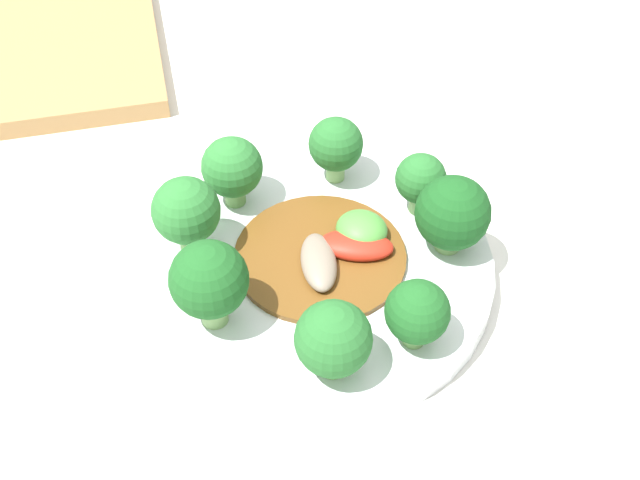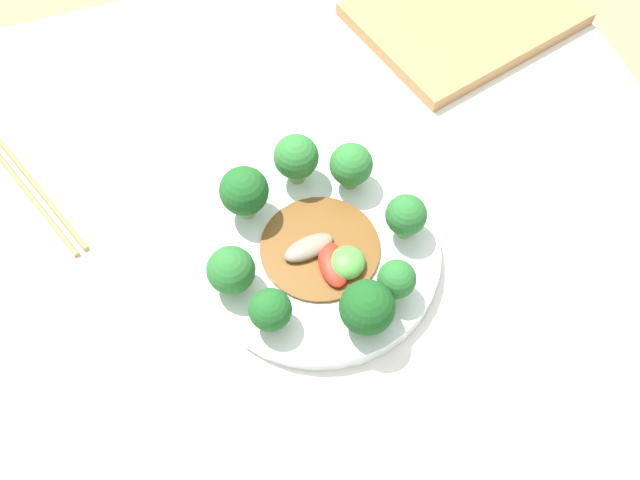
{
  "view_description": "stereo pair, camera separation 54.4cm",
  "coord_description": "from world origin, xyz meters",
  "px_view_note": "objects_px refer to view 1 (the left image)",
  "views": [
    {
      "loc": [
        -0.36,
        -0.05,
        1.21
      ],
      "look_at": [
        0.03,
        -0.04,
        0.8
      ],
      "focal_mm": 42.0,
      "sensor_mm": 36.0,
      "label": 1
    },
    {
      "loc": [
        -0.1,
        -0.43,
        1.5
      ],
      "look_at": [
        0.03,
        -0.04,
        0.8
      ],
      "focal_mm": 42.0,
      "sensor_mm": 36.0,
      "label": 2
    }
  ],
  "objects_px": {
    "broccoli_south": "(453,214)",
    "broccoli_east": "(336,145)",
    "broccoli_northwest": "(209,281)",
    "broccoli_southwest": "(417,313)",
    "broccoli_northeast": "(232,168)",
    "cutting_board": "(57,48)",
    "broccoli_north": "(186,212)",
    "broccoli_southeast": "(421,180)",
    "stirfry_center": "(334,249)",
    "broccoli_west": "(333,339)",
    "plate": "(320,268)"
  },
  "relations": [
    {
      "from": "broccoli_south",
      "to": "broccoli_east",
      "type": "bearing_deg",
      "value": 48.5
    },
    {
      "from": "broccoli_northwest",
      "to": "broccoli_southwest",
      "type": "bearing_deg",
      "value": -95.62
    },
    {
      "from": "broccoli_northeast",
      "to": "cutting_board",
      "type": "height_order",
      "value": "broccoli_northeast"
    },
    {
      "from": "broccoli_north",
      "to": "broccoli_northeast",
      "type": "relative_size",
      "value": 1.09
    },
    {
      "from": "broccoli_southeast",
      "to": "stirfry_center",
      "type": "xyz_separation_m",
      "value": [
        -0.05,
        0.07,
        -0.03
      ]
    },
    {
      "from": "broccoli_northwest",
      "to": "stirfry_center",
      "type": "relative_size",
      "value": 0.53
    },
    {
      "from": "broccoli_west",
      "to": "broccoli_south",
      "type": "height_order",
      "value": "broccoli_south"
    },
    {
      "from": "broccoli_southeast",
      "to": "broccoli_southwest",
      "type": "bearing_deg",
      "value": 175.72
    },
    {
      "from": "plate",
      "to": "stirfry_center",
      "type": "distance_m",
      "value": 0.02
    },
    {
      "from": "broccoli_north",
      "to": "stirfry_center",
      "type": "bearing_deg",
      "value": -91.32
    },
    {
      "from": "broccoli_east",
      "to": "cutting_board",
      "type": "bearing_deg",
      "value": 54.61
    },
    {
      "from": "broccoli_southwest",
      "to": "broccoli_east",
      "type": "height_order",
      "value": "broccoli_east"
    },
    {
      "from": "broccoli_southwest",
      "to": "stirfry_center",
      "type": "xyz_separation_m",
      "value": [
        0.08,
        0.06,
        -0.02
      ]
    },
    {
      "from": "broccoli_west",
      "to": "stirfry_center",
      "type": "relative_size",
      "value": 0.45
    },
    {
      "from": "broccoli_southeast",
      "to": "broccoli_southwest",
      "type": "relative_size",
      "value": 1.0
    },
    {
      "from": "broccoli_west",
      "to": "broccoli_northeast",
      "type": "height_order",
      "value": "broccoli_northeast"
    },
    {
      "from": "broccoli_southeast",
      "to": "broccoli_southwest",
      "type": "distance_m",
      "value": 0.13
    },
    {
      "from": "broccoli_north",
      "to": "cutting_board",
      "type": "height_order",
      "value": "broccoli_north"
    },
    {
      "from": "broccoli_south",
      "to": "broccoli_northeast",
      "type": "height_order",
      "value": "broccoli_south"
    },
    {
      "from": "broccoli_southwest",
      "to": "stirfry_center",
      "type": "bearing_deg",
      "value": 35.48
    },
    {
      "from": "broccoli_southeast",
      "to": "plate",
      "type": "bearing_deg",
      "value": 126.2
    },
    {
      "from": "broccoli_northeast",
      "to": "broccoli_southeast",
      "type": "bearing_deg",
      "value": -91.92
    },
    {
      "from": "broccoli_southeast",
      "to": "cutting_board",
      "type": "height_order",
      "value": "broccoli_southeast"
    },
    {
      "from": "broccoli_south",
      "to": "broccoli_southeast",
      "type": "distance_m",
      "value": 0.05
    },
    {
      "from": "broccoli_south",
      "to": "broccoli_northeast",
      "type": "bearing_deg",
      "value": 75.0
    },
    {
      "from": "broccoli_southeast",
      "to": "broccoli_east",
      "type": "bearing_deg",
      "value": 60.73
    },
    {
      "from": "broccoli_west",
      "to": "broccoli_north",
      "type": "relative_size",
      "value": 0.88
    },
    {
      "from": "broccoli_east",
      "to": "cutting_board",
      "type": "height_order",
      "value": "broccoli_east"
    },
    {
      "from": "broccoli_southwest",
      "to": "broccoli_northeast",
      "type": "bearing_deg",
      "value": 45.36
    },
    {
      "from": "broccoli_northwest",
      "to": "stirfry_center",
      "type": "distance_m",
      "value": 0.11
    },
    {
      "from": "broccoli_west",
      "to": "broccoli_northeast",
      "type": "bearing_deg",
      "value": 27.27
    },
    {
      "from": "broccoli_south",
      "to": "broccoli_east",
      "type": "distance_m",
      "value": 0.12
    },
    {
      "from": "broccoli_northeast",
      "to": "stirfry_center",
      "type": "bearing_deg",
      "value": -125.15
    },
    {
      "from": "broccoli_north",
      "to": "broccoli_south",
      "type": "distance_m",
      "value": 0.2
    },
    {
      "from": "broccoli_northeast",
      "to": "cutting_board",
      "type": "bearing_deg",
      "value": 41.84
    },
    {
      "from": "broccoli_west",
      "to": "broccoli_north",
      "type": "distance_m",
      "value": 0.16
    },
    {
      "from": "broccoli_southwest",
      "to": "broccoli_north",
      "type": "bearing_deg",
      "value": 63.83
    },
    {
      "from": "broccoli_west",
      "to": "stirfry_center",
      "type": "xyz_separation_m",
      "value": [
        0.11,
        0.0,
        -0.03
      ]
    },
    {
      "from": "plate",
      "to": "broccoli_east",
      "type": "distance_m",
      "value": 0.11
    },
    {
      "from": "broccoli_west",
      "to": "broccoli_south",
      "type": "distance_m",
      "value": 0.15
    },
    {
      "from": "broccoli_southwest",
      "to": "cutting_board",
      "type": "height_order",
      "value": "broccoli_southwest"
    },
    {
      "from": "broccoli_south",
      "to": "stirfry_center",
      "type": "xyz_separation_m",
      "value": [
        -0.01,
        0.09,
        -0.03
      ]
    },
    {
      "from": "broccoli_southeast",
      "to": "broccoli_northeast",
      "type": "height_order",
      "value": "broccoli_northeast"
    },
    {
      "from": "plate",
      "to": "broccoli_northeast",
      "type": "distance_m",
      "value": 0.11
    },
    {
      "from": "broccoli_east",
      "to": "stirfry_center",
      "type": "relative_size",
      "value": 0.45
    },
    {
      "from": "broccoli_northwest",
      "to": "stirfry_center",
      "type": "bearing_deg",
      "value": -51.86
    },
    {
      "from": "plate",
      "to": "broccoli_north",
      "type": "distance_m",
      "value": 0.11
    },
    {
      "from": "broccoli_northeast",
      "to": "broccoli_west",
      "type": "bearing_deg",
      "value": -152.73
    },
    {
      "from": "broccoli_north",
      "to": "broccoli_east",
      "type": "xyz_separation_m",
      "value": [
        0.09,
        -0.11,
        -0.01
      ]
    },
    {
      "from": "broccoli_north",
      "to": "broccoli_southeast",
      "type": "height_order",
      "value": "broccoli_north"
    }
  ]
}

